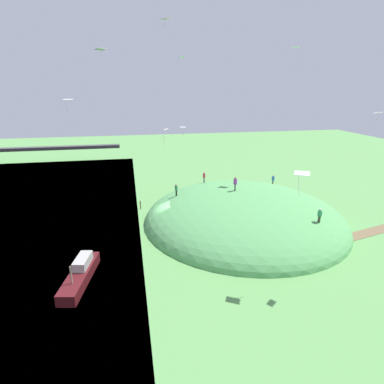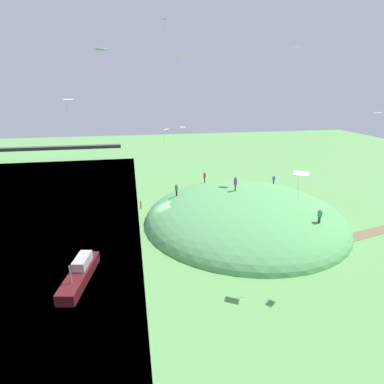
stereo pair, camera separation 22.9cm
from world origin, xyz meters
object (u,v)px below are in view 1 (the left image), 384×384
Objects in this scene: person_on_hilltop at (273,179)px; kite_8 at (302,174)px; kite_3 at (100,50)px; kite_2 at (68,100)px; kite_1 at (166,20)px; person_watching_kites at (235,182)px; person_with_child at (204,176)px; mooring_post at (140,205)px; boat_on_lake at (80,274)px; kite_5 at (296,48)px; person_walking_path at (320,214)px; kite_4 at (182,57)px; person_near_shore at (176,188)px; kite_0 at (183,128)px; kite_6 at (378,113)px; kite_7 at (166,131)px.

kite_8 is (-8.74, -22.72, 7.18)m from person_on_hilltop.
kite_3 is at bearing 135.86° from kite_8.
kite_1 is at bearing -1.32° from kite_2.
kite_1 reaches higher than person_watching_kites.
person_with_child reaches higher than mooring_post.
boat_on_lake is 37.03m from kite_5.
person_walking_path is 0.95× the size of kite_4.
boat_on_lake is 35.02m from kite_4.
kite_8 reaches higher than person_near_shore.
person_near_shore is 1.54× the size of kite_0.
kite_3 is (-8.04, -2.81, 16.29)m from person_near_shore.
person_walking_path is at bearing 31.72° from person_on_hilltop.
kite_3 is 0.86× the size of kite_5.
person_walking_path is at bearing -21.16° from kite_3.
person_watching_kites is 21.52m from kite_3.
kite_6 is (24.48, -15.25, -0.55)m from kite_2.
kite_1 is 11.75m from kite_7.
kite_3 is (-15.28, -0.37, 15.15)m from person_watching_kites.
mooring_post is at bearing 175.74° from kite_5.
kite_7 is at bearing 152.52° from kite_0.
person_near_shore is 8.36m from kite_0.
kite_7 is (-1.90, 0.99, -0.41)m from kite_0.
person_on_hilltop reaches higher than mooring_post.
kite_6 is 30.88m from mooring_post.
person_on_hilltop is 0.79× the size of kite_8.
kite_1 is at bearing -61.85° from mooring_post.
kite_4 reaches higher than person_watching_kites.
kite_7 is at bearing -171.04° from kite_5.
kite_5 is at bearing 129.88° from person_near_shore.
person_on_hilltop is (11.06, -0.17, -1.03)m from person_with_child.
kite_7 is (-17.36, -6.08, 8.65)m from person_on_hilltop.
person_on_hilltop is 27.84m from kite_1.
kite_2 is 28.85m from kite_6.
kite_7 is at bearing 129.43° from kite_6.
person_watching_kites reaches higher than person_near_shore.
mooring_post is at bearing -8.78° from boat_on_lake.
kite_8 reaches higher than person_watching_kites.
kite_4 is (-4.34, 14.26, 15.77)m from person_watching_kites.
kite_6 reaches higher than person_on_hilltop.
person_walking_path is 1.47× the size of kite_6.
person_with_child reaches higher than boat_on_lake.
person_walking_path is at bearing -28.36° from kite_1.
person_near_shore is 0.99× the size of kite_1.
kite_7 is (-17.43, -2.75, -9.81)m from kite_5.
kite_2 is (-19.00, -0.45, 10.17)m from person_watching_kites.
person_watching_kites is 19.04m from kite_5.
kite_5 reaches higher than person_watching_kites.
person_with_child is 11.11m from person_on_hilltop.
kite_4 is at bearing 53.20° from kite_3.
kite_8 is at bearing 56.32° from person_near_shore.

